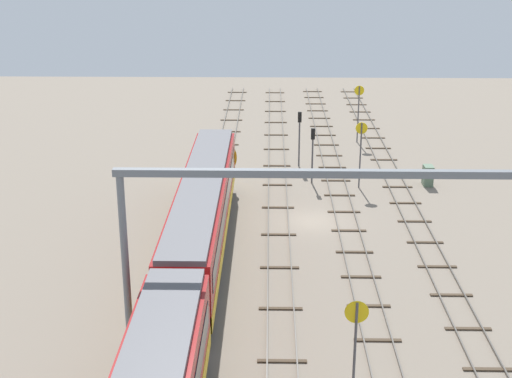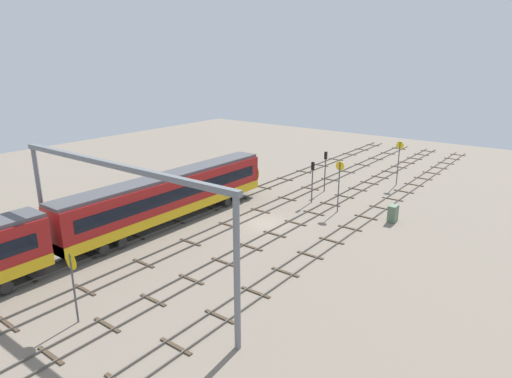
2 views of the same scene
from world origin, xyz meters
name	(u,v)px [view 1 (image 1 of 2)]	position (x,y,z in m)	size (l,w,h in m)	color
ground_plane	(312,221)	(0.00, 0.00, 0.00)	(108.68, 108.68, 0.00)	gray
track_near_foreground	(415,221)	(0.00, -7.28, 0.07)	(92.68, 2.40, 0.16)	#59544C
track_second_near	(346,220)	(0.00, -2.43, 0.07)	(92.68, 2.40, 0.16)	#59544C
track_middle	(278,220)	(0.00, 2.43, 0.07)	(92.68, 2.40, 0.16)	#59544C
track_with_train	(210,219)	(0.00, 7.28, 0.07)	(92.68, 2.40, 0.16)	#59544C
train	(181,303)	(-17.14, 7.28, 2.66)	(50.40, 3.24, 4.80)	maroon
overhead_gantry	(336,215)	(-16.48, -0.04, 7.00)	(0.40, 20.69, 9.21)	slate
speed_sign_near_foreground	(359,106)	(20.78, -5.51, 3.62)	(0.14, 0.93, 5.60)	#4C4C51
speed_sign_mid_trackside	(356,332)	(-20.43, -0.70, 3.10)	(0.14, 1.05, 4.59)	#4C4C51
speed_sign_far_trackside	(361,146)	(7.29, -4.14, 3.51)	(0.14, 0.93, 5.41)	#4C4C51
signal_light_trackside_approach	(299,131)	(12.95, 0.49, 3.17)	(0.31, 0.32, 4.88)	#4C4C51
signal_light_trackside_departure	(313,148)	(8.37, -0.40, 3.02)	(0.31, 0.32, 4.63)	#4C4C51
relay_cabinet	(428,176)	(7.97, -9.79, 0.83)	(1.12, 0.75, 1.66)	#597259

